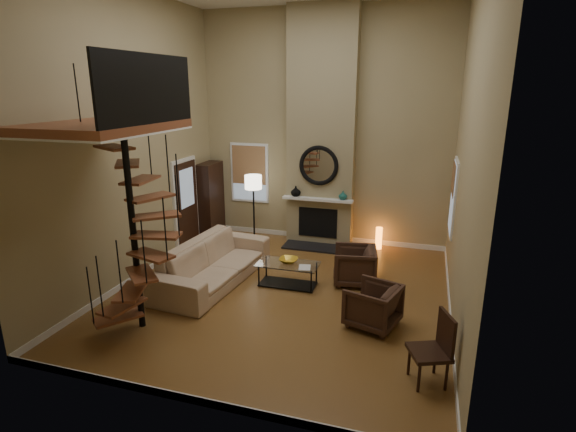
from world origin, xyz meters
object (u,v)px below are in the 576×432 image
(floor_lamp, at_px, (253,188))
(side_chair, at_px, (436,346))
(armchair_far, at_px, (377,307))
(sofa, at_px, (214,262))
(coffee_table, at_px, (288,271))
(hutch, at_px, (210,199))
(armchair_near, at_px, (359,266))
(accent_lamp, at_px, (379,239))

(floor_lamp, relative_size, side_chair, 1.71)
(armchair_far, relative_size, side_chair, 0.78)
(sofa, relative_size, coffee_table, 2.40)
(hutch, height_order, coffee_table, hutch)
(armchair_near, xyz_separation_m, armchair_far, (0.54, -1.61, 0.00))
(sofa, height_order, accent_lamp, sofa)
(coffee_table, xyz_separation_m, floor_lamp, (-1.49, 2.04, 1.13))
(side_chair, bearing_deg, accent_lamp, 104.22)
(hutch, height_order, sofa, hutch)
(accent_lamp, bearing_deg, armchair_far, -84.36)
(hutch, height_order, accent_lamp, hutch)
(coffee_table, height_order, side_chair, side_chair)
(floor_lamp, bearing_deg, armchair_far, -43.39)
(side_chair, bearing_deg, armchair_near, 116.64)
(armchair_far, bearing_deg, coffee_table, -103.68)
(sofa, distance_m, side_chair, 4.65)
(hutch, distance_m, coffee_table, 3.75)
(armchair_near, height_order, floor_lamp, floor_lamp)
(hutch, xyz_separation_m, coffee_table, (2.81, -2.39, -0.67))
(armchair_far, xyz_separation_m, side_chair, (0.88, -1.20, 0.17))
(armchair_near, xyz_separation_m, side_chair, (1.41, -2.82, 0.17))
(sofa, relative_size, armchair_near, 3.51)
(armchair_far, height_order, coffee_table, armchair_far)
(armchair_near, bearing_deg, armchair_far, 8.68)
(armchair_near, relative_size, coffee_table, 0.68)
(coffee_table, bearing_deg, armchair_near, 21.70)
(floor_lamp, bearing_deg, accent_lamp, 10.73)
(armchair_near, bearing_deg, coffee_table, -78.00)
(coffee_table, relative_size, side_chair, 1.20)
(hutch, xyz_separation_m, armchair_far, (4.64, -3.49, -0.60))
(sofa, distance_m, accent_lamp, 4.08)
(armchair_near, bearing_deg, side_chair, 16.94)
(armchair_far, xyz_separation_m, accent_lamp, (-0.36, 3.70, -0.10))
(hutch, xyz_separation_m, accent_lamp, (4.28, 0.21, -0.70))
(coffee_table, bearing_deg, sofa, -170.68)
(armchair_near, distance_m, accent_lamp, 2.09)
(hutch, height_order, side_chair, hutch)
(hutch, bearing_deg, armchair_near, -24.53)
(armchair_near, relative_size, armchair_far, 1.06)
(sofa, bearing_deg, armchair_far, -99.65)
(floor_lamp, height_order, accent_lamp, floor_lamp)
(accent_lamp, distance_m, side_chair, 5.06)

